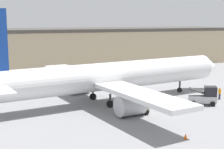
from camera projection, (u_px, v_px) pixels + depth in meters
name	position (u px, v px, depth m)	size (l,w,h in m)	color
ground_plane	(112.00, 102.00, 45.64)	(400.00, 400.00, 0.00)	gray
terminal_building	(77.00, 47.00, 79.60)	(73.28, 14.49, 8.63)	tan
airplane	(105.00, 77.00, 44.55)	(39.60, 32.51, 12.11)	silver
ground_crew_worker	(220.00, 93.00, 46.91)	(0.37, 0.37, 1.68)	#1E2338
baggage_tug	(136.00, 105.00, 39.92)	(3.54, 2.33, 2.20)	beige
belt_loader_truck	(205.00, 96.00, 44.04)	(3.74, 2.98, 2.41)	#B2B2B7
safety_cone_near	(186.00, 136.00, 31.69)	(0.36, 0.36, 0.55)	#EF590F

